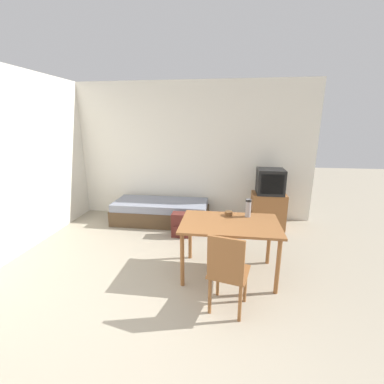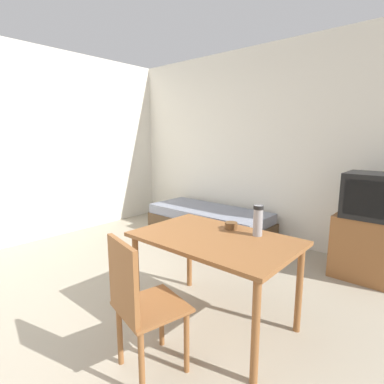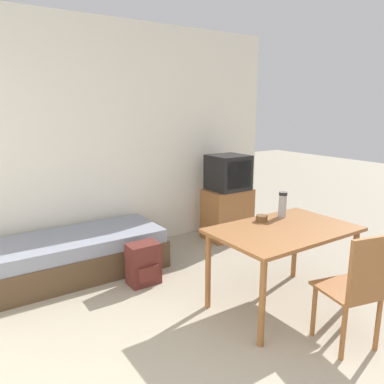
{
  "view_description": "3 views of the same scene",
  "coord_description": "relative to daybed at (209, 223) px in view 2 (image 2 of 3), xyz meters",
  "views": [
    {
      "loc": [
        0.92,
        -1.67,
        1.93
      ],
      "look_at": [
        0.44,
        1.87,
        0.95
      ],
      "focal_mm": 24.0,
      "sensor_mm": 36.0,
      "label": 1
    },
    {
      "loc": [
        2.29,
        -0.42,
        1.47
      ],
      "look_at": [
        0.13,
        2.07,
        0.86
      ],
      "focal_mm": 28.0,
      "sensor_mm": 36.0,
      "label": 2
    },
    {
      "loc": [
        -1.34,
        -0.74,
        1.73
      ],
      "look_at": [
        0.4,
        1.86,
        1.01
      ],
      "focal_mm": 35.0,
      "sensor_mm": 36.0,
      "label": 3
    }
  ],
  "objects": [
    {
      "name": "wall_back",
      "position": [
        0.33,
        0.5,
        1.14
      ],
      "size": [
        5.21,
        0.06,
        2.7
      ],
      "color": "silver",
      "rests_on": "ground_plane"
    },
    {
      "name": "wall_left",
      "position": [
        -1.81,
        -1.26,
        1.14
      ],
      "size": [
        0.06,
        4.45,
        2.7
      ],
      "color": "silver",
      "rests_on": "ground_plane"
    },
    {
      "name": "daybed",
      "position": [
        0.0,
        0.0,
        0.0
      ],
      "size": [
        1.85,
        0.77,
        0.43
      ],
      "color": "#4C3823",
      "rests_on": "ground_plane"
    },
    {
      "name": "tv",
      "position": [
        2.04,
        0.01,
        0.33
      ],
      "size": [
        0.61,
        0.45,
        1.12
      ],
      "color": "brown",
      "rests_on": "ground_plane"
    },
    {
      "name": "dining_table",
      "position": [
        1.32,
        -1.64,
        0.42
      ],
      "size": [
        1.22,
        0.78,
        0.72
      ],
      "color": "brown",
      "rests_on": "ground_plane"
    },
    {
      "name": "wooden_chair",
      "position": [
        1.29,
        -2.36,
        0.28
      ],
      "size": [
        0.47,
        0.47,
        0.89
      ],
      "color": "brown",
      "rests_on": "ground_plane"
    },
    {
      "name": "thermos_flask",
      "position": [
        1.55,
        -1.4,
        0.64
      ],
      "size": [
        0.08,
        0.08,
        0.24
      ],
      "color": "#99999E",
      "rests_on": "dining_table"
    },
    {
      "name": "mate_bowl",
      "position": [
        1.3,
        -1.39,
        0.53
      ],
      "size": [
        0.1,
        0.1,
        0.05
      ],
      "color": "brown",
      "rests_on": "dining_table"
    },
    {
      "name": "backpack",
      "position": [
        0.5,
        -0.58,
        -0.01
      ],
      "size": [
        0.31,
        0.24,
        0.42
      ],
      "color": "#56231E",
      "rests_on": "ground_plane"
    }
  ]
}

